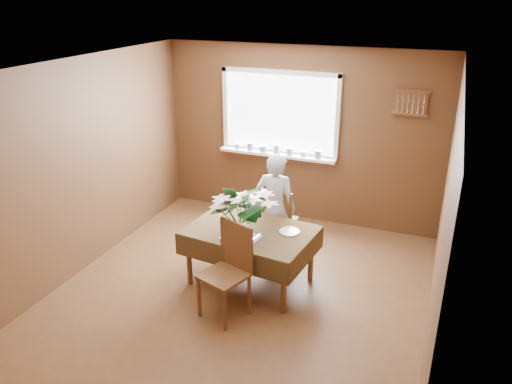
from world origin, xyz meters
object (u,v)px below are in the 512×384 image
at_px(dining_table, 250,236).
at_px(seated_woman, 275,207).
at_px(chair_far, 279,219).
at_px(flower_bouquet, 241,208).
at_px(chair_near, 229,266).

relative_size(dining_table, seated_woman, 1.08).
xyz_separation_m(chair_far, flower_bouquet, (-0.10, -0.95, 0.53)).
distance_m(dining_table, chair_near, 0.61).
bearing_deg(dining_table, flower_bouquet, -86.35).
height_order(chair_far, seated_woman, seated_woman).
height_order(chair_near, flower_bouquet, flower_bouquet).
distance_m(seated_woman, flower_bouquet, 0.93).
relative_size(chair_far, chair_near, 0.91).
relative_size(chair_far, seated_woman, 0.65).
bearing_deg(chair_far, flower_bouquet, 81.31).
distance_m(chair_far, flower_bouquet, 1.10).
bearing_deg(chair_near, chair_far, 106.01).
bearing_deg(chair_far, chair_near, 84.14).
bearing_deg(seated_woman, dining_table, 84.02).
distance_m(dining_table, seated_woman, 0.65).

